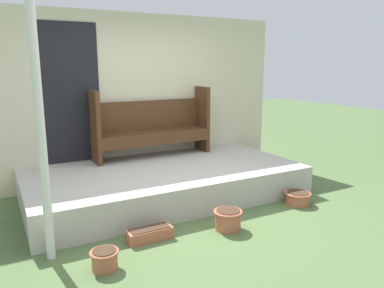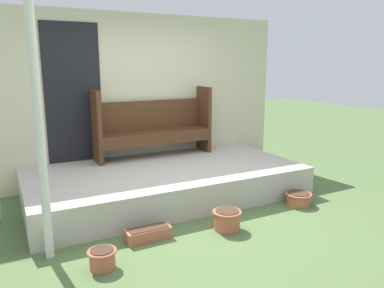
{
  "view_description": "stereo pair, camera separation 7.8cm",
  "coord_description": "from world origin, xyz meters",
  "px_view_note": "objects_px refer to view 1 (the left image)",
  "views": [
    {
      "loc": [
        -2.01,
        -3.69,
        1.84
      ],
      "look_at": [
        0.16,
        0.33,
        0.86
      ],
      "focal_mm": 35.0,
      "sensor_mm": 36.0,
      "label": 1
    },
    {
      "loc": [
        -1.94,
        -3.72,
        1.84
      ],
      "look_at": [
        0.16,
        0.33,
        0.86
      ],
      "focal_mm": 35.0,
      "sensor_mm": 36.0,
      "label": 2
    }
  ],
  "objects_px": {
    "flower_pot_right": "(298,197)",
    "planter_box_rect": "(150,234)",
    "flower_pot_left": "(105,259)",
    "flower_pot_middle": "(228,219)",
    "support_post": "(41,131)",
    "bench": "(152,124)"
  },
  "relations": [
    {
      "from": "flower_pot_right",
      "to": "planter_box_rect",
      "type": "xyz_separation_m",
      "value": [
        -2.13,
        -0.03,
        -0.03
      ]
    },
    {
      "from": "flower_pot_left",
      "to": "planter_box_rect",
      "type": "relative_size",
      "value": 0.56
    },
    {
      "from": "flower_pot_left",
      "to": "flower_pot_right",
      "type": "relative_size",
      "value": 0.77
    },
    {
      "from": "flower_pot_left",
      "to": "planter_box_rect",
      "type": "bearing_deg",
      "value": 31.03
    },
    {
      "from": "support_post",
      "to": "planter_box_rect",
      "type": "relative_size",
      "value": 5.16
    },
    {
      "from": "support_post",
      "to": "bench",
      "type": "xyz_separation_m",
      "value": [
        1.82,
        1.83,
        -0.33
      ]
    },
    {
      "from": "flower_pot_right",
      "to": "support_post",
      "type": "bearing_deg",
      "value": 178.78
    },
    {
      "from": "support_post",
      "to": "planter_box_rect",
      "type": "distance_m",
      "value": 1.54
    },
    {
      "from": "support_post",
      "to": "bench",
      "type": "distance_m",
      "value": 2.6
    },
    {
      "from": "flower_pot_middle",
      "to": "flower_pot_right",
      "type": "relative_size",
      "value": 0.94
    },
    {
      "from": "flower_pot_left",
      "to": "support_post",
      "type": "bearing_deg",
      "value": 132.09
    },
    {
      "from": "support_post",
      "to": "flower_pot_middle",
      "type": "height_order",
      "value": "support_post"
    },
    {
      "from": "flower_pot_right",
      "to": "planter_box_rect",
      "type": "bearing_deg",
      "value": -179.21
    },
    {
      "from": "bench",
      "to": "flower_pot_left",
      "type": "bearing_deg",
      "value": -122.82
    },
    {
      "from": "support_post",
      "to": "planter_box_rect",
      "type": "bearing_deg",
      "value": -5.55
    },
    {
      "from": "flower_pot_left",
      "to": "flower_pot_middle",
      "type": "distance_m",
      "value": 1.47
    },
    {
      "from": "flower_pot_right",
      "to": "planter_box_rect",
      "type": "distance_m",
      "value": 2.13
    },
    {
      "from": "support_post",
      "to": "flower_pot_right",
      "type": "xyz_separation_m",
      "value": [
        3.11,
        -0.07,
        -1.15
      ]
    },
    {
      "from": "flower_pot_left",
      "to": "flower_pot_right",
      "type": "distance_m",
      "value": 2.74
    },
    {
      "from": "flower_pot_right",
      "to": "planter_box_rect",
      "type": "height_order",
      "value": "flower_pot_right"
    },
    {
      "from": "flower_pot_left",
      "to": "flower_pot_middle",
      "type": "height_order",
      "value": "flower_pot_middle"
    },
    {
      "from": "flower_pot_right",
      "to": "bench",
      "type": "bearing_deg",
      "value": 124.37
    }
  ]
}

